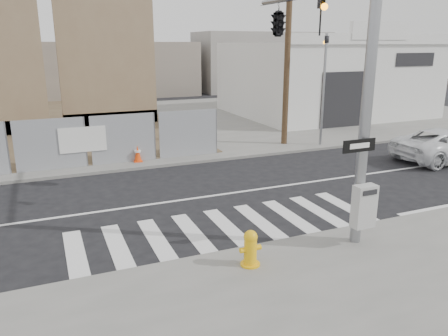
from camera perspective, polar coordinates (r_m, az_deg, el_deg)
name	(u,v)px	position (r m, az deg, el deg)	size (l,w,h in m)	color
ground	(197,198)	(14.34, -3.58, -3.94)	(100.00, 100.00, 0.00)	black
sidewalk_far	(121,125)	(27.53, -13.35, 5.47)	(50.00, 20.00, 0.12)	slate
signal_pole	(303,47)	(12.73, 10.32, 15.29)	(0.96, 5.87, 7.00)	gray
far_signal_pole	(324,74)	(21.37, 12.97, 11.84)	(0.16, 0.20, 5.60)	gray
concrete_wall_right	(108,70)	(27.15, -14.89, 12.29)	(5.50, 1.30, 8.00)	#7B624A
auto_shop	(324,78)	(31.70, 12.97, 11.35)	(12.00, 10.20, 5.95)	silver
utility_pole_right	(288,36)	(21.26, 8.37, 16.70)	(1.60, 0.28, 10.00)	#503B25
fire_hydrant	(250,248)	(9.80, 3.47, -10.40)	(0.51, 0.45, 0.83)	#F3B40D
suv	(448,145)	(21.08, 27.21, 2.73)	(2.29, 4.96, 1.38)	white
traffic_cone_d	(138,154)	(18.50, -11.21, 1.84)	(0.39, 0.39, 0.69)	#EB410C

